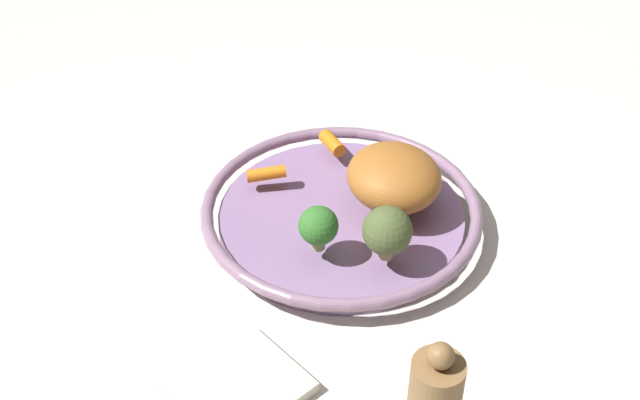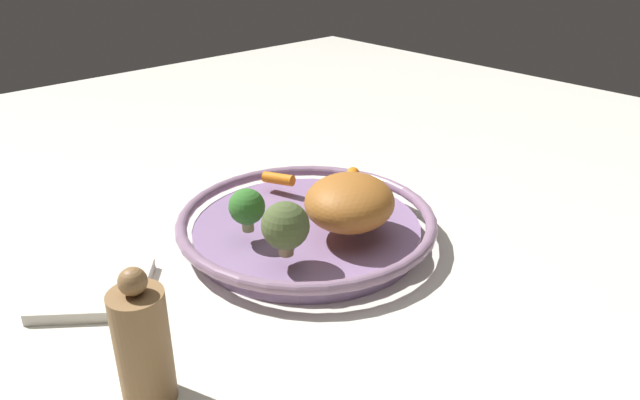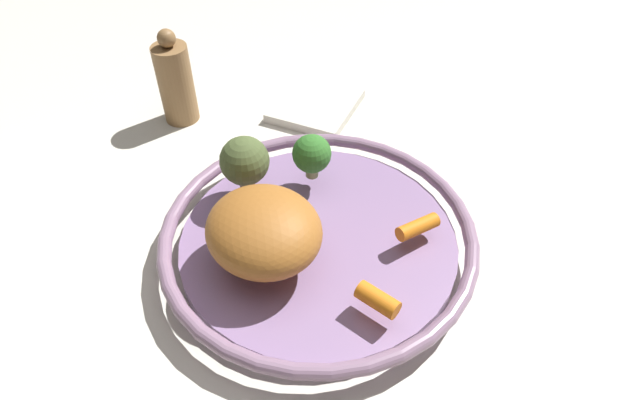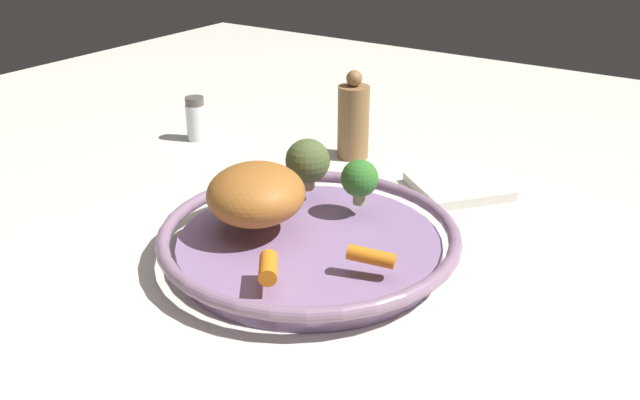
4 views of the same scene
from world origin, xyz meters
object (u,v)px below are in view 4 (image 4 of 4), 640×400
object	(u,v)px
roast_chicken_piece	(256,194)
broccoli_floret_mid	(360,179)
baby_carrot_right	(268,268)
broccoli_floret_edge	(308,161)
baby_carrot_back	(371,257)
dish_towel	(458,187)
salt_shaker	(196,119)
serving_bowl	(309,241)
pepper_mill	(353,120)

from	to	relation	value
roast_chicken_piece	broccoli_floret_mid	world-z (taller)	roast_chicken_piece
baby_carrot_right	broccoli_floret_edge	bearing A→B (deg)	-65.66
baby_carrot_back	dish_towel	xyz separation A→B (m)	(0.03, -0.30, -0.04)
salt_shaker	serving_bowl	bearing A→B (deg)	149.89
serving_bowl	baby_carrot_back	bearing A→B (deg)	161.62
serving_bowl	broccoli_floret_mid	distance (m)	0.10
broccoli_floret_mid	salt_shaker	bearing A→B (deg)	-19.02
pepper_mill	serving_bowl	bearing A→B (deg)	112.53
broccoli_floret_edge	pepper_mill	bearing A→B (deg)	-73.71
broccoli_floret_mid	salt_shaker	distance (m)	0.42
broccoli_floret_mid	salt_shaker	xyz separation A→B (m)	(0.40, -0.14, -0.04)
baby_carrot_back	pepper_mill	world-z (taller)	pepper_mill
broccoli_floret_mid	salt_shaker	world-z (taller)	broccoli_floret_mid
dish_towel	baby_carrot_back	bearing A→B (deg)	96.09
baby_carrot_right	salt_shaker	size ratio (longest dim) A/B	0.57
baby_carrot_back	broccoli_floret_mid	bearing A→B (deg)	-54.19
broccoli_floret_edge	pepper_mill	xyz separation A→B (m)	(0.06, -0.21, -0.02)
serving_bowl	salt_shaker	bearing A→B (deg)	-30.11
roast_chicken_piece	broccoli_floret_edge	xyz separation A→B (m)	(0.00, -0.11, 0.00)
broccoli_floret_mid	pepper_mill	bearing A→B (deg)	-57.02
broccoli_floret_edge	serving_bowl	bearing A→B (deg)	125.58
baby_carrot_right	broccoli_floret_mid	world-z (taller)	broccoli_floret_mid
baby_carrot_right	baby_carrot_back	xyz separation A→B (m)	(-0.07, -0.08, -0.00)
pepper_mill	broccoli_floret_edge	bearing A→B (deg)	106.29
pepper_mill	broccoli_floret_mid	bearing A→B (deg)	122.98
serving_bowl	baby_carrot_back	world-z (taller)	baby_carrot_back
roast_chicken_piece	dish_towel	world-z (taller)	roast_chicken_piece
serving_bowl	salt_shaker	distance (m)	0.45
baby_carrot_right	broccoli_floret_mid	distance (m)	0.20
baby_carrot_right	dish_towel	distance (m)	0.39
serving_bowl	baby_carrot_right	world-z (taller)	baby_carrot_right
baby_carrot_back	broccoli_floret_mid	size ratio (longest dim) A/B	0.89
roast_chicken_piece	salt_shaker	xyz separation A→B (m)	(0.32, -0.24, -0.04)
baby_carrot_back	baby_carrot_right	bearing A→B (deg)	46.97
serving_bowl	pepper_mill	xyz separation A→B (m)	(0.13, -0.30, 0.04)
roast_chicken_piece	baby_carrot_back	distance (m)	0.16
broccoli_floret_edge	broccoli_floret_mid	bearing A→B (deg)	178.51
salt_shaker	dish_towel	bearing A→B (deg)	-174.13
serving_bowl	pepper_mill	size ratio (longest dim) A/B	2.50
baby_carrot_right	broccoli_floret_edge	distance (m)	0.22
baby_carrot_right	pepper_mill	bearing A→B (deg)	-69.73
roast_chicken_piece	broccoli_floret_edge	world-z (taller)	same
roast_chicken_piece	baby_carrot_back	size ratio (longest dim) A/B	2.46
baby_carrot_back	broccoli_floret_edge	bearing A→B (deg)	-36.49
dish_towel	broccoli_floret_edge	bearing A→B (deg)	54.34
roast_chicken_piece	pepper_mill	distance (m)	0.33
salt_shaker	dish_towel	distance (m)	0.46
broccoli_floret_mid	broccoli_floret_edge	xyz separation A→B (m)	(0.08, -0.00, 0.00)
baby_carrot_back	salt_shaker	xyz separation A→B (m)	(0.49, -0.26, -0.01)
broccoli_floret_mid	dish_towel	xyz separation A→B (m)	(-0.05, -0.18, -0.06)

